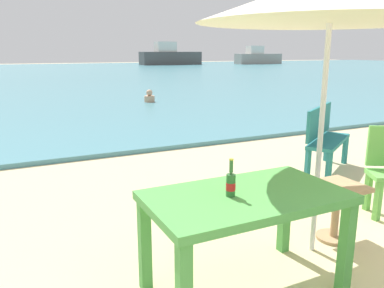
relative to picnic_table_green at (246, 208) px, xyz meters
name	(u,v)px	position (x,y,z in m)	size (l,w,h in m)	color
sea_water	(40,74)	(1.20, 29.09, -0.61)	(120.00, 50.00, 0.08)	teal
picnic_table_green	(246,208)	(0.00, 0.00, 0.00)	(1.40, 0.80, 0.76)	#4C9E47
beer_bottle_amber	(231,183)	(-0.13, 0.00, 0.20)	(0.07, 0.07, 0.26)	#2D662D
side_table_wood	(336,204)	(1.21, 0.30, -0.30)	(0.44, 0.44, 0.54)	tan
bench_teal_center	(325,135)	(2.70, 1.99, -0.11)	(1.21, 0.95, 0.95)	#237275
swimmer_person	(149,97)	(2.92, 10.07, -0.41)	(0.34, 0.34, 0.41)	tan
boat_cargo_ship	(258,57)	(29.48, 41.35, 0.27)	(6.44, 1.76, 2.34)	gray
boat_barge	(170,56)	(17.79, 43.62, 0.43)	(7.68, 2.09, 2.79)	#4C4C4C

